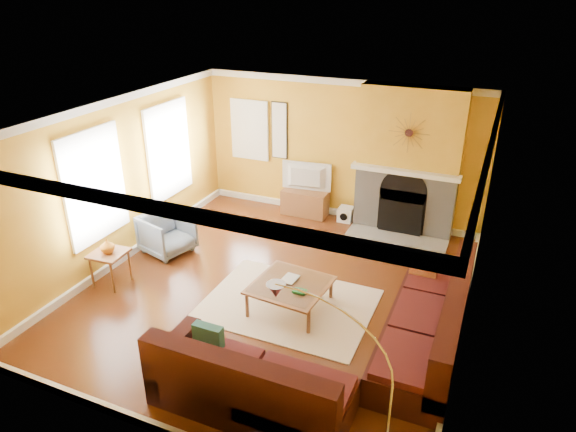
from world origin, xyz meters
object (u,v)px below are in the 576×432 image
at_px(sectional_sofa, 333,313).
at_px(coffee_table, 290,296).
at_px(media_console, 305,203).
at_px(side_table, 111,268).
at_px(arc_lamp, 336,385).
at_px(armchair, 167,234).

bearing_deg(sectional_sofa, coffee_table, 147.99).
height_order(media_console, side_table, side_table).
bearing_deg(side_table, arc_lamp, -22.08).
relative_size(sectional_sofa, coffee_table, 3.62).
bearing_deg(media_console, coffee_table, -72.12).
bearing_deg(arc_lamp, side_table, 157.92).
relative_size(coffee_table, side_table, 1.86).
distance_m(media_console, armchair, 2.89).
xyz_separation_m(armchair, arc_lamp, (3.99, -2.90, 0.59)).
bearing_deg(arc_lamp, sectional_sofa, 109.18).
xyz_separation_m(media_console, armchair, (-1.60, -2.40, 0.10)).
xyz_separation_m(coffee_table, armchair, (-2.60, 0.70, 0.15)).
bearing_deg(sectional_sofa, media_console, 116.57).
distance_m(side_table, arc_lamp, 4.57).
xyz_separation_m(armchair, side_table, (-0.20, -1.20, -0.08)).
bearing_deg(armchair, media_console, -17.41).
height_order(sectional_sofa, armchair, sectional_sofa).
distance_m(sectional_sofa, coffee_table, 0.98).
xyz_separation_m(coffee_table, arc_lamp, (1.39, -2.20, 0.74)).
bearing_deg(side_table, armchair, 80.54).
height_order(sectional_sofa, arc_lamp, arc_lamp).
distance_m(media_console, side_table, 4.03).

